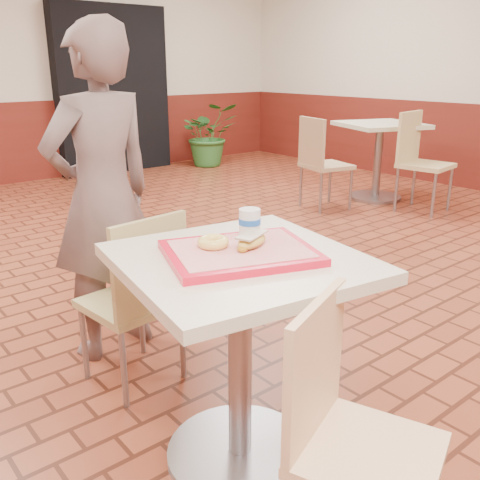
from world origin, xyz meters
TOP-DOWN VIEW (x-y plane):
  - room_shell at (0.00, 0.00)m, footprint 8.01×10.01m
  - wainscot_band at (0.00, 0.00)m, footprint 8.00×10.00m
  - corridor_doorway at (1.20, 4.88)m, footprint 1.60×0.22m
  - main_table at (-1.17, -0.73)m, footprint 0.78×0.78m
  - chair_main_front at (-1.21, -1.25)m, footprint 0.50×0.50m
  - chair_main_back at (-1.21, -0.05)m, footprint 0.43×0.43m
  - customer at (-1.15, 0.36)m, footprint 0.65×0.47m
  - serving_tray at (-1.17, -0.73)m, footprint 0.49×0.38m
  - ring_donut at (-1.24, -0.66)m, footprint 0.14×0.14m
  - long_john_donut at (-1.14, -0.74)m, footprint 0.16×0.12m
  - paper_cup at (-1.06, -0.64)m, footprint 0.08×0.08m
  - second_table at (2.67, 1.53)m, footprint 0.80×0.80m
  - chair_second_left at (1.85, 1.64)m, footprint 0.52×0.52m
  - chair_second_front at (2.59, 0.98)m, footprint 0.52×0.52m
  - potted_plant at (2.45, 4.39)m, footprint 1.02×0.96m

SIDE VIEW (x-z plane):
  - potted_plant at x=2.45m, z-range 0.00..0.92m
  - chair_main_front at x=-1.21m, z-range 0.05..0.88m
  - chair_main_back at x=-1.21m, z-range 0.05..0.89m
  - wainscot_band at x=0.00m, z-range 0.00..1.00m
  - chair_second_left at x=1.85m, z-range 0.05..1.00m
  - main_table at x=-1.17m, z-range 0.14..0.97m
  - chair_second_front at x=2.59m, z-range 0.06..1.05m
  - second_table at x=2.67m, z-range 0.15..0.99m
  - customer at x=-1.15m, z-range 0.00..1.66m
  - serving_tray at x=-1.17m, z-range 0.82..0.86m
  - ring_donut at x=-1.24m, z-range 0.86..0.89m
  - long_john_donut at x=-1.14m, z-range 0.85..0.90m
  - paper_cup at x=-1.06m, z-range 0.86..0.96m
  - corridor_doorway at x=1.20m, z-range 0.00..2.20m
  - room_shell at x=0.00m, z-range 0.00..3.00m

